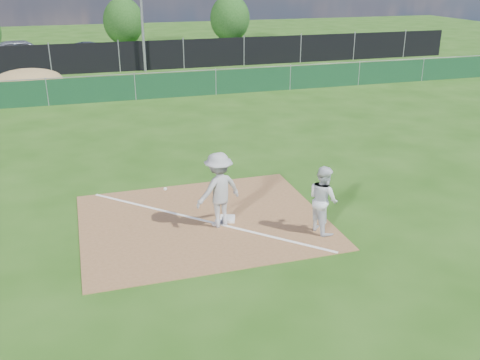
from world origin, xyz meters
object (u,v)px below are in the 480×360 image
tree_mid (123,21)px  play_at_first (219,190)px  car_right (173,51)px  runner (323,199)px  car_left (23,52)px  car_mid (93,53)px  tree_right (230,18)px  light_pole (141,3)px  first_base (227,219)px

tree_mid → play_at_first: bearing=-92.0°
car_right → runner: bearing=165.4°
car_left → car_right: car_left is taller
runner → car_mid: size_ratio=0.41×
car_left → car_mid: bearing=-110.4°
runner → tree_right: 35.35m
runner → car_mid: runner is taller
light_pole → first_base: size_ratio=21.97×
first_base → car_mid: car_mid is taller
car_left → first_base: bearing=-178.6°
play_at_first → car_left: size_ratio=0.41×
runner → tree_mid: 35.17m
tree_right → car_mid: bearing=-147.7°
light_pole → car_right: bearing=57.5°
first_base → tree_mid: (0.92, 33.95, 1.91)m
light_pole → car_mid: size_ratio=1.96×
runner → car_right: bearing=-12.2°
car_mid → car_right: 5.32m
runner → tree_right: bearing=-21.8°
light_pole → tree_right: (8.77, 11.44, -1.97)m
play_at_first → runner: (2.28, -1.00, -0.12)m
first_base → car_right: size_ratio=0.09×
car_left → car_mid: size_ratio=1.21×
play_at_first → tree_right: 34.94m
runner → car_left: 29.02m
light_pole → play_at_first: light_pole is taller
car_left → play_at_first: bearing=-179.2°
first_base → tree_right: 34.73m
play_at_first → car_mid: size_ratio=0.49×
light_pole → car_left: 9.27m
first_base → car_left: size_ratio=0.07×
tree_right → play_at_first: bearing=-106.5°
runner → first_base: bearing=50.2°
play_at_first → runner: bearing=-23.7°
tree_mid → car_left: bearing=-134.8°
light_pole → car_right: size_ratio=1.88×
first_base → car_mid: 26.02m
runner → car_mid: bearing=-1.0°
car_left → tree_right: size_ratio=1.25×
car_right → tree_right: size_ratio=1.08×
light_pole → car_mid: (-2.87, 4.08, -3.32)m
car_right → tree_mid: bearing=4.8°
runner → car_left: (-8.42, 27.77, 0.02)m
light_pole → play_at_first: size_ratio=3.99×
runner → tree_mid: (-1.10, 35.13, 1.14)m
first_base → runner: size_ratio=0.22×
car_right → play_at_first: bearing=160.3°
light_pole → car_mid: light_pole is taller
runner → car_right: (1.34, 26.88, -0.20)m
tree_mid → tree_right: size_ratio=0.97×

